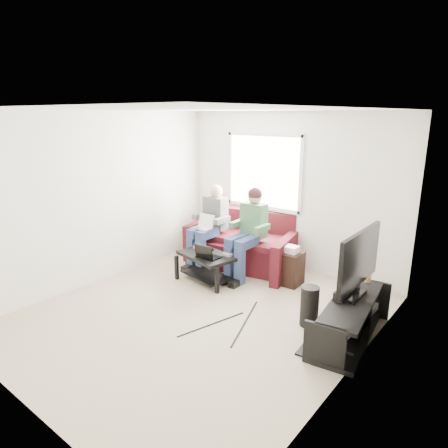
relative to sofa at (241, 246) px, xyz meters
The scene contains 26 objects.
floor 1.97m from the sofa, 70.01° to the right, with size 4.50×4.50×0.00m, color tan.
ceiling 2.98m from the sofa, 70.01° to the right, with size 4.50×4.50×0.00m, color white.
wall_back 1.25m from the sofa, 32.89° to the left, with size 4.50×4.50×0.00m, color silver.
wall_front 4.24m from the sofa, 80.75° to the right, with size 4.50×4.50×0.00m, color silver.
wall_left 2.46m from the sofa, 126.28° to the right, with size 4.50×4.50×0.00m, color silver.
wall_right 3.37m from the sofa, 34.37° to the right, with size 4.50×4.50×0.00m, color silver.
window 1.34m from the sofa, 68.37° to the left, with size 1.48×0.04×1.28m.
sofa is the anchor object (origin of this frame).
person_left 0.69m from the sofa, 137.80° to the right, with size 0.40×0.70×1.39m.
person_right 0.72m from the sofa, 40.58° to the right, with size 0.40×0.71×1.43m.
laptop_silver 0.79m from the sofa, 126.97° to the right, with size 0.32×0.22×0.24m, color silver, non-canonical shape.
coffee_table 0.93m from the sofa, 88.86° to the right, with size 0.98×0.72×0.45m.
laptop_black 1.05m from the sofa, 82.21° to the right, with size 0.34×0.24×0.24m, color black, non-canonical shape.
controller_a 0.86m from the sofa, 107.82° to the right, with size 0.14×0.09×0.04m, color silver.
controller_b 0.77m from the sofa, 96.17° to the right, with size 0.14×0.09×0.04m, color black.
controller_c 0.86m from the sofa, 67.85° to the right, with size 0.14×0.09×0.04m, color gray.
tv_stand 2.70m from the sofa, 25.41° to the right, with size 0.64×1.52×0.49m.
tv 2.72m from the sofa, 23.48° to the right, with size 0.12×1.10×0.81m.
soundbar 2.55m from the sofa, 24.54° to the right, with size 0.12×0.50×0.10m, color black.
drink_cup 2.45m from the sofa, 12.44° to the right, with size 0.08×0.08×0.12m, color #B1864C.
console_white 2.89m from the sofa, 32.60° to the right, with size 0.30×0.22×0.06m, color silver.
console_grey 2.58m from the sofa, 19.38° to the right, with size 0.34×0.26×0.08m, color gray.
console_black 2.72m from the sofa, 26.37° to the right, with size 0.38×0.30×0.07m, color black.
subwoofer 2.25m from the sofa, 31.52° to the right, with size 0.23×0.23×0.51m, color black.
keyboard_floor 2.72m from the sofa, 37.44° to the right, with size 0.14×0.41×0.02m, color black.
end_table 1.12m from the sofa, 11.12° to the right, with size 0.35×0.35×0.62m.
Camera 1 is at (3.21, -3.51, 2.55)m, focal length 32.00 mm.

